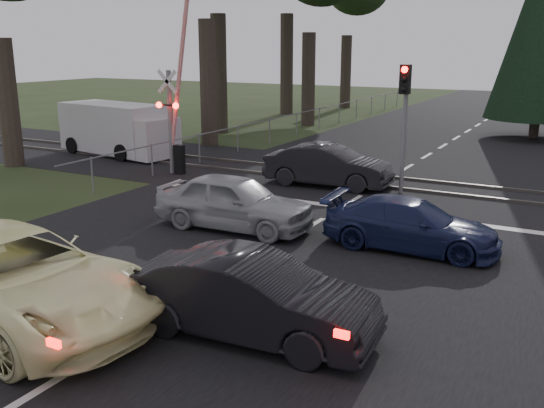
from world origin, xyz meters
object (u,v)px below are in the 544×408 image
Objects in this scene: crossing_signal at (175,119)px; traffic_signal_center at (404,107)px; silver_car at (234,202)px; white_van at (120,130)px; dark_hatchback at (251,297)px; blue_sedan at (411,225)px; dark_car_far at (328,166)px; cream_coupe at (11,278)px.

crossing_signal is 1.70× the size of traffic_signal_center.
white_van reaches higher than silver_car.
dark_hatchback is 5.72m from blue_sedan.
crossing_signal is 1.62× the size of dark_car_far.
traffic_signal_center is 13.03m from white_van.
cream_coupe reaches higher than dark_hatchback.
traffic_signal_center is 1.00× the size of blue_sedan.
white_van is (-13.64, 12.08, 0.43)m from dark_hatchback.
crossing_signal is 12.65m from cream_coupe.
dark_car_far reaches higher than blue_sedan.
crossing_signal is 8.36m from traffic_signal_center.
white_van is at bearing 64.49° from blue_sedan.
white_van is (-10.17, 7.01, 0.40)m from silver_car.
cream_coupe is 1.38× the size of dark_hatchback.
dark_hatchback is 0.99× the size of silver_car.
crossing_signal reaches higher than blue_sedan.
crossing_signal is 1.20× the size of cream_coupe.
dark_hatchback is (9.05, -10.00, -1.37)m from crossing_signal.
dark_hatchback is (0.77, -10.89, -2.11)m from traffic_signal_center.
traffic_signal_center is 3.26m from dark_car_far.
blue_sedan is (4.95, 7.10, -0.21)m from cream_coupe.
cream_coupe is 4.16m from dark_hatchback.
crossing_signal is 1.70× the size of blue_sedan.
dark_car_far is at bearing -177.73° from traffic_signal_center.
dark_car_far is at bearing -3.86° from silver_car.
white_van is (-9.75, 13.56, 0.32)m from cream_coupe.
silver_car is 1.03× the size of blue_sedan.
crossing_signal is at bearing -173.85° from traffic_signal_center.
silver_car is (-3.46, 5.07, 0.03)m from dark_hatchback.
blue_sedan is (1.83, -5.27, -2.21)m from traffic_signal_center.
crossing_signal is at bearing 38.06° from dark_hatchback.
silver_car reaches higher than dark_car_far.
traffic_signal_center reaches higher than dark_car_far.
dark_hatchback is at bearing -63.56° from cream_coupe.
cream_coupe is 6.56m from silver_car.
traffic_signal_center reaches higher than dark_hatchback.
traffic_signal_center is 0.98× the size of dark_hatchback.
cream_coupe reaches higher than blue_sedan.
dark_car_far reaches higher than dark_hatchback.
dark_hatchback is at bearing -147.48° from silver_car.
traffic_signal_center is at bearing -0.02° from dark_hatchback.
crossing_signal reaches higher than dark_hatchback.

